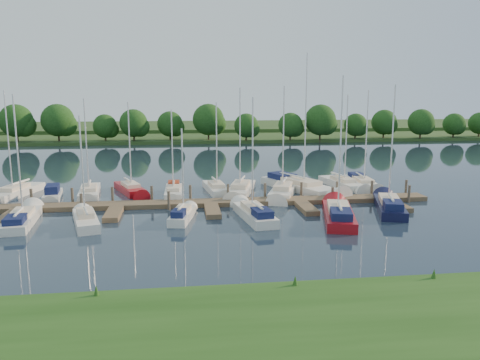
{
  "coord_description": "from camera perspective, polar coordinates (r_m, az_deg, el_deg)",
  "views": [
    {
      "loc": [
        -2.45,
        -32.54,
        9.67
      ],
      "look_at": [
        2.68,
        8.0,
        2.2
      ],
      "focal_mm": 35.0,
      "sensor_mm": 36.0,
      "label": 1
    }
  ],
  "objects": [
    {
      "name": "distant_hill",
      "position": [
        132.87,
        -6.17,
        6.43
      ],
      "size": [
        220.0,
        40.0,
        1.4
      ],
      "primitive_type": "cube",
      "color": "#395525",
      "rests_on": "ground"
    },
    {
      "name": "motorboat",
      "position": [
        47.23,
        -21.88,
        -1.78
      ],
      "size": [
        2.09,
        5.12,
        1.66
      ],
      "rotation": [
        0.0,
        0.0,
        3.3
      ],
      "color": "silver",
      "rests_on": "ground"
    },
    {
      "name": "sailboat_s_0",
      "position": [
        39.51,
        -25.02,
        -4.34
      ],
      "size": [
        2.59,
        8.02,
        10.06
      ],
      "rotation": [
        0.0,
        0.0,
        0.11
      ],
      "color": "silver",
      "rests_on": "ground"
    },
    {
      "name": "sailboat_n_9",
      "position": [
        50.76,
        12.46,
        -0.56
      ],
      "size": [
        3.18,
        7.95,
        10.04
      ],
      "rotation": [
        0.0,
        0.0,
        3.35
      ],
      "color": "silver",
      "rests_on": "ground"
    },
    {
      "name": "sailboat_n_3",
      "position": [
        47.98,
        -13.16,
        -1.21
      ],
      "size": [
        3.84,
        7.22,
        9.35
      ],
      "rotation": [
        0.0,
        0.0,
        3.51
      ],
      "color": "maroon",
      "rests_on": "ground"
    },
    {
      "name": "sailboat_s_3",
      "position": [
        37.14,
        1.69,
        -4.21
      ],
      "size": [
        2.75,
        7.77,
        9.91
      ],
      "rotation": [
        0.0,
        0.0,
        0.15
      ],
      "color": "silver",
      "rests_on": "ground"
    },
    {
      "name": "sailboat_s_4",
      "position": [
        37.69,
        11.89,
        -4.21
      ],
      "size": [
        4.03,
        9.13,
        11.58
      ],
      "rotation": [
        0.0,
        0.0,
        -0.26
      ],
      "color": "maroon",
      "rests_on": "ground"
    },
    {
      "name": "sailboat_n_0",
      "position": [
        50.12,
        -25.79,
        -1.5
      ],
      "size": [
        3.61,
        8.29,
        10.46
      ],
      "rotation": [
        0.0,
        0.0,
        2.89
      ],
      "color": "silver",
      "rests_on": "ground"
    },
    {
      "name": "near_bank",
      "position": [
        19.2,
        1.11,
        -19.03
      ],
      "size": [
        90.0,
        10.0,
        0.5
      ],
      "primitive_type": "cube",
      "color": "#1E4513",
      "rests_on": "ground"
    },
    {
      "name": "ground",
      "position": [
        34.04,
        -2.8,
        -6.16
      ],
      "size": [
        260.0,
        260.0,
        0.0
      ],
      "primitive_type": "plane",
      "color": "#1B2537",
      "rests_on": "ground"
    },
    {
      "name": "sailboat_s_2",
      "position": [
        37.09,
        -7.01,
        -4.32
      ],
      "size": [
        2.29,
        5.72,
        7.47
      ],
      "rotation": [
        0.0,
        0.0,
        -0.21
      ],
      "color": "silver",
      "rests_on": "ground"
    },
    {
      "name": "dock",
      "position": [
        41.04,
        -3.59,
        -3.01
      ],
      "size": [
        40.0,
        6.0,
        0.4
      ],
      "color": "brown",
      "rests_on": "ground"
    },
    {
      "name": "sailboat_n_2",
      "position": [
        47.59,
        -17.89,
        -1.55
      ],
      "size": [
        2.61,
        7.7,
        9.69
      ],
      "rotation": [
        0.0,
        0.0,
        3.27
      ],
      "color": "silver",
      "rests_on": "ground"
    },
    {
      "name": "sailboat_s_5",
      "position": [
        41.65,
        17.71,
        -3.1
      ],
      "size": [
        4.17,
        8.55,
        10.94
      ],
      "rotation": [
        0.0,
        0.0,
        -0.32
      ],
      "color": "black",
      "rests_on": "ground"
    },
    {
      "name": "far_shore",
      "position": [
        107.98,
        -5.9,
        5.33
      ],
      "size": [
        180.0,
        30.0,
        0.6
      ],
      "primitive_type": "cube",
      "color": "#223F18",
      "rests_on": "ground"
    },
    {
      "name": "treeline",
      "position": [
        95.06,
        -1.87,
        6.9
      ],
      "size": [
        144.68,
        9.67,
        8.3
      ],
      "color": "#38281C",
      "rests_on": "ground"
    },
    {
      "name": "mooring_pilings",
      "position": [
        42.04,
        -3.7,
        -2.12
      ],
      "size": [
        38.24,
        2.84,
        2.0
      ],
      "color": "#473D33",
      "rests_on": "ground"
    },
    {
      "name": "sailboat_n_4",
      "position": [
        45.87,
        -8.11,
        -1.52
      ],
      "size": [
        1.65,
        6.69,
        8.65
      ],
      "rotation": [
        0.0,
        0.0,
        3.13
      ],
      "color": "silver",
      "rests_on": "ground"
    },
    {
      "name": "sailboat_n_5",
      "position": [
        46.94,
        -2.88,
        -1.2
      ],
      "size": [
        2.44,
        7.32,
        9.32
      ],
      "rotation": [
        0.0,
        0.0,
        3.26
      ],
      "color": "silver",
      "rests_on": "ground"
    },
    {
      "name": "sailboat_n_7",
      "position": [
        45.5,
        5.24,
        -1.59
      ],
      "size": [
        4.33,
        8.47,
        10.92
      ],
      "rotation": [
        0.0,
        0.0,
        2.8
      ],
      "color": "silver",
      "rests_on": "ground"
    },
    {
      "name": "sailboat_n_6",
      "position": [
        46.12,
        0.05,
        -1.39
      ],
      "size": [
        3.89,
        8.42,
        10.77
      ],
      "rotation": [
        0.0,
        0.0,
        2.86
      ],
      "color": "silver",
      "rests_on": "ground"
    },
    {
      "name": "sailboat_s_1",
      "position": [
        37.3,
        -18.3,
        -4.75
      ],
      "size": [
        2.96,
        6.56,
        8.59
      ],
      "rotation": [
        0.0,
        0.0,
        0.27
      ],
      "color": "silver",
      "rests_on": "ground"
    },
    {
      "name": "sailboat_n_10",
      "position": [
        51.71,
        14.76,
        -0.43
      ],
      "size": [
        2.45,
        8.4,
        10.5
      ],
      "rotation": [
        0.0,
        0.0,
        3.08
      ],
      "color": "silver",
      "rests_on": "ground"
    },
    {
      "name": "sailboat_n_8",
      "position": [
        48.24,
        7.44,
        -0.89
      ],
      "size": [
        6.59,
        10.99,
        14.17
      ],
      "rotation": [
        0.0,
        0.0,
        3.58
      ],
      "color": "silver",
      "rests_on": "ground"
    }
  ]
}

